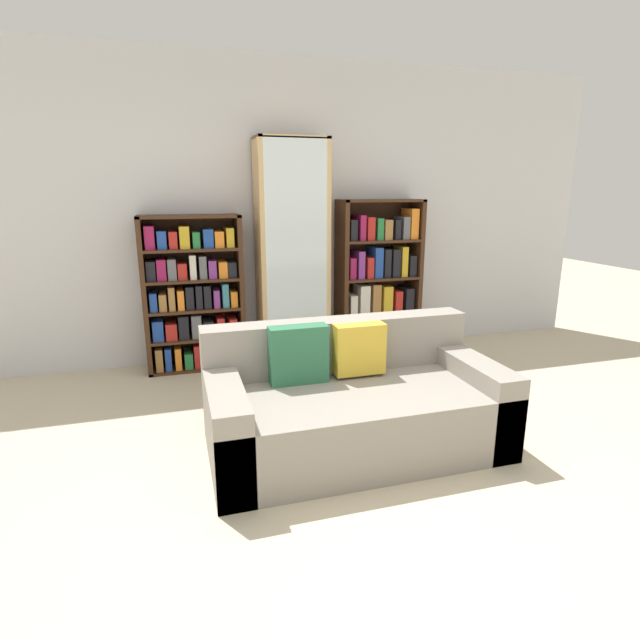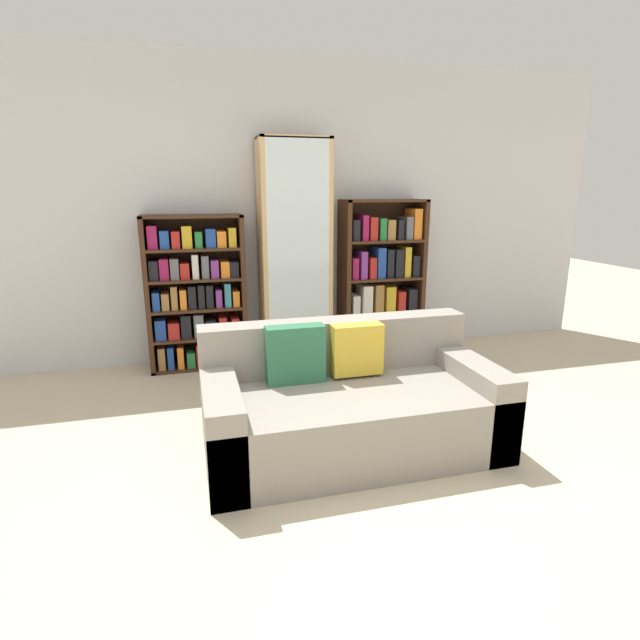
{
  "view_description": "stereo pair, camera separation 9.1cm",
  "coord_description": "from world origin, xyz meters",
  "px_view_note": "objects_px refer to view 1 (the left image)",
  "views": [
    {
      "loc": [
        -0.92,
        -2.02,
        1.56
      ],
      "look_at": [
        0.12,
        1.5,
        0.6
      ],
      "focal_mm": 28.0,
      "sensor_mm": 36.0,
      "label": 1
    },
    {
      "loc": [
        -0.84,
        -2.04,
        1.56
      ],
      "look_at": [
        0.12,
        1.5,
        0.6
      ],
      "focal_mm": 28.0,
      "sensor_mm": 36.0,
      "label": 2
    }
  ],
  "objects_px": {
    "display_cabinet": "(292,254)",
    "wine_bottle": "(365,375)",
    "bookshelf_left": "(193,296)",
    "couch": "(352,405)",
    "bookshelf_right": "(378,281)"
  },
  "relations": [
    {
      "from": "couch",
      "to": "display_cabinet",
      "type": "height_order",
      "value": "display_cabinet"
    },
    {
      "from": "couch",
      "to": "bookshelf_left",
      "type": "height_order",
      "value": "bookshelf_left"
    },
    {
      "from": "couch",
      "to": "wine_bottle",
      "type": "distance_m",
      "value": 0.8
    },
    {
      "from": "bookshelf_left",
      "to": "display_cabinet",
      "type": "xyz_separation_m",
      "value": [
        0.89,
        -0.02,
        0.34
      ]
    },
    {
      "from": "bookshelf_left",
      "to": "wine_bottle",
      "type": "height_order",
      "value": "bookshelf_left"
    },
    {
      "from": "display_cabinet",
      "to": "wine_bottle",
      "type": "bearing_deg",
      "value": -72.42
    },
    {
      "from": "couch",
      "to": "bookshelf_right",
      "type": "distance_m",
      "value": 2.02
    },
    {
      "from": "bookshelf_left",
      "to": "wine_bottle",
      "type": "xyz_separation_m",
      "value": [
        1.22,
        -1.05,
        -0.49
      ]
    },
    {
      "from": "couch",
      "to": "bookshelf_left",
      "type": "relative_size",
      "value": 1.3
    },
    {
      "from": "display_cabinet",
      "to": "bookshelf_right",
      "type": "xyz_separation_m",
      "value": [
        0.86,
        0.02,
        -0.29
      ]
    },
    {
      "from": "couch",
      "to": "bookshelf_right",
      "type": "bearing_deg",
      "value": 62.71
    },
    {
      "from": "bookshelf_left",
      "to": "display_cabinet",
      "type": "distance_m",
      "value": 0.96
    },
    {
      "from": "bookshelf_right",
      "to": "wine_bottle",
      "type": "distance_m",
      "value": 1.29
    },
    {
      "from": "couch",
      "to": "bookshelf_right",
      "type": "relative_size",
      "value": 1.2
    },
    {
      "from": "bookshelf_right",
      "to": "couch",
      "type": "bearing_deg",
      "value": -117.29
    }
  ]
}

